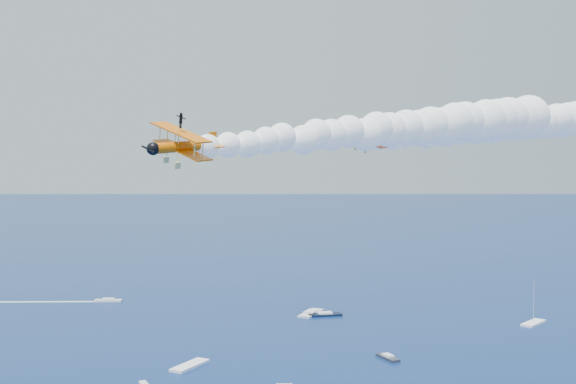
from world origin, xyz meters
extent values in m
cube|color=silver|center=(-44.95, 203.31, 0.35)|extent=(10.36, 4.63, 0.70)
cube|color=#292C37|center=(35.06, 112.91, 0.35)|extent=(4.76, 8.44, 0.70)
cube|color=white|center=(-17.63, 114.51, 0.35)|extent=(10.71, 12.19, 0.70)
cube|color=silver|center=(25.39, 169.79, 0.35)|extent=(11.18, 13.81, 0.70)
cube|color=black|center=(29.57, 166.82, 0.35)|extent=(11.70, 4.10, 0.70)
cube|color=white|center=(93.50, 143.77, 0.35)|extent=(11.47, 10.36, 0.70)
cube|color=white|center=(-68.70, 206.81, 0.03)|extent=(37.89, 7.52, 0.04)
camera|label=1|loc=(-23.23, -72.74, 54.99)|focal=45.47mm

